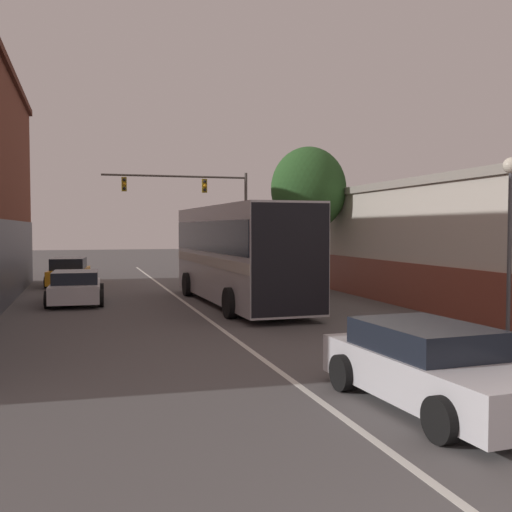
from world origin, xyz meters
The scene contains 9 objects.
lane_center_line centered at (0.00, 17.68, 0.00)m, with size 0.14×47.36×0.01m.
building_right_storefront centered at (10.57, 14.71, 2.46)m, with size 6.46×24.94×4.68m.
bus centered at (1.88, 18.39, 2.07)m, with size 3.13×10.89×3.70m.
hatchback_foreground centered at (1.61, 4.90, 0.64)m, with size 2.24×4.57×1.32m.
parked_car_left_near centered at (-4.47, 28.23, 0.65)m, with size 2.30×4.76×1.39m.
parked_car_left_mid centered at (-4.06, 20.33, 0.61)m, with size 2.17×4.19×1.26m.
traffic_signal_gantry centered at (3.09, 31.35, 4.53)m, with size 8.52×0.36×6.20m.
street_lamp centered at (5.82, 8.31, 2.96)m, with size 0.38×0.38×4.53m.
street_tree_near centered at (6.06, 21.93, 4.65)m, with size 3.45×3.10×6.56m.
Camera 1 is at (-3.76, -3.47, 2.88)m, focal length 42.00 mm.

